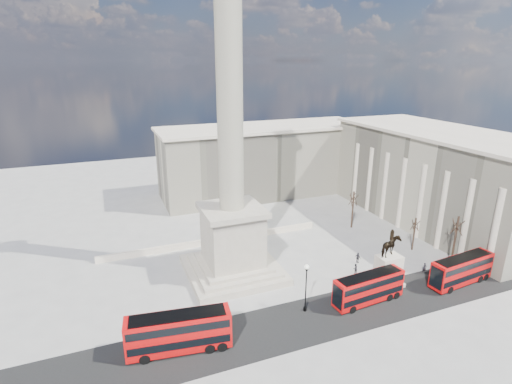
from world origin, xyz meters
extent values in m
plane|color=#A4A29C|center=(0.00, 0.00, 0.00)|extent=(180.00, 180.00, 0.00)
cube|color=black|center=(5.00, -10.00, 0.00)|extent=(120.00, 9.00, 0.01)
cube|color=#BAB09B|center=(0.00, 5.00, 0.50)|extent=(14.00, 14.00, 1.00)
cube|color=#BAB09B|center=(0.00, 5.00, 1.25)|extent=(12.00, 12.00, 0.50)
cube|color=#BAB09B|center=(0.00, 5.00, 1.75)|extent=(10.00, 10.00, 0.50)
cube|color=#BAB09B|center=(0.00, 5.00, 6.00)|extent=(8.00, 8.00, 8.00)
cube|color=#BAB09B|center=(0.00, 5.00, 10.40)|extent=(9.00, 9.00, 0.80)
cylinder|color=#A29D87|center=(0.00, 5.00, 27.80)|extent=(3.60, 3.60, 34.00)
cube|color=beige|center=(0.00, 16.00, 0.55)|extent=(40.00, 0.60, 1.10)
cube|color=#B1AB91|center=(45.00, 10.00, 9.00)|extent=(18.00, 45.00, 18.00)
cube|color=beige|center=(45.00, 10.00, 18.30)|extent=(19.00, 46.00, 0.60)
cube|color=#B1AB91|center=(20.00, 40.00, 8.00)|extent=(50.00, 16.00, 16.00)
cube|color=beige|center=(20.00, 40.00, 16.30)|extent=(51.00, 17.00, 0.60)
cube|color=red|center=(-11.20, -9.55, 2.51)|extent=(11.88, 4.22, 4.28)
cube|color=black|center=(-11.20, -9.55, 1.74)|extent=(11.43, 4.22, 0.95)
cube|color=black|center=(-11.20, -9.55, 3.65)|extent=(11.43, 4.22, 0.95)
cube|color=black|center=(-11.20, -9.55, 4.68)|extent=(10.69, 3.80, 0.06)
cylinder|color=black|center=(-15.00, -9.03, 0.58)|extent=(1.53, 2.90, 1.16)
cylinder|color=black|center=(-7.98, -10.00, 0.58)|extent=(1.53, 2.90, 1.16)
cylinder|color=black|center=(-6.60, -10.20, 0.58)|extent=(1.53, 2.90, 1.16)
cube|color=red|center=(14.49, -9.38, 2.24)|extent=(10.53, 3.16, 3.82)
cube|color=black|center=(14.49, -9.38, 1.56)|extent=(10.12, 3.18, 0.85)
cube|color=black|center=(14.49, -9.38, 3.25)|extent=(10.12, 3.18, 0.85)
cube|color=black|center=(14.49, -9.38, 4.18)|extent=(9.47, 2.84, 0.06)
cylinder|color=black|center=(11.08, -9.65, 0.52)|extent=(1.23, 2.55, 1.04)
cylinder|color=black|center=(17.39, -9.15, 0.52)|extent=(1.23, 2.55, 1.04)
cylinder|color=black|center=(18.63, -9.06, 0.52)|extent=(1.23, 2.55, 1.04)
cube|color=red|center=(30.09, -10.41, 2.30)|extent=(10.85, 3.42, 3.93)
cube|color=black|center=(30.09, -10.41, 1.60)|extent=(10.43, 3.44, 0.87)
cube|color=black|center=(30.09, -10.41, 3.35)|extent=(10.43, 3.44, 0.87)
cube|color=black|center=(30.09, -10.41, 4.30)|extent=(9.77, 3.08, 0.06)
cylinder|color=black|center=(26.58, -10.75, 0.53)|extent=(1.30, 2.63, 1.07)
cylinder|color=black|center=(33.07, -10.13, 0.53)|extent=(1.30, 2.63, 1.07)
cylinder|color=black|center=(34.34, -10.01, 0.53)|extent=(1.30, 2.63, 1.07)
cylinder|color=black|center=(5.62, -8.03, 0.26)|extent=(0.46, 0.46, 0.52)
cylinder|color=black|center=(5.62, -8.03, 3.12)|extent=(0.17, 0.17, 6.23)
cylinder|color=black|center=(5.62, -8.03, 6.13)|extent=(0.31, 0.31, 0.31)
sphere|color=silver|center=(5.62, -8.03, 6.49)|extent=(0.58, 0.58, 0.58)
cube|color=beige|center=(19.79, -6.77, 0.27)|extent=(4.30, 3.23, 0.54)
cube|color=beige|center=(19.79, -6.77, 2.37)|extent=(3.44, 2.37, 4.73)
imported|color=black|center=(19.79, -6.77, 6.18)|extent=(3.78, 2.77, 2.90)
cylinder|color=black|center=(19.79, -6.77, 7.93)|extent=(0.54, 0.54, 1.29)
sphere|color=black|center=(19.79, -6.77, 8.68)|extent=(0.39, 0.39, 0.39)
cylinder|color=#332319|center=(33.92, -5.26, 4.10)|extent=(0.33, 0.33, 8.19)
cylinder|color=#332319|center=(31.50, 0.97, 2.96)|extent=(0.27, 0.27, 5.92)
cylinder|color=#332319|center=(27.33, 13.18, 3.71)|extent=(0.32, 0.32, 7.42)
imported|color=black|center=(27.56, -6.04, 0.84)|extent=(0.64, 0.44, 1.67)
imported|color=black|center=(17.52, -2.15, 0.79)|extent=(0.82, 0.67, 1.57)
imported|color=black|center=(19.82, 0.44, 0.90)|extent=(0.79, 1.15, 1.81)
camera|label=1|loc=(-16.90, -47.55, 31.36)|focal=28.00mm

